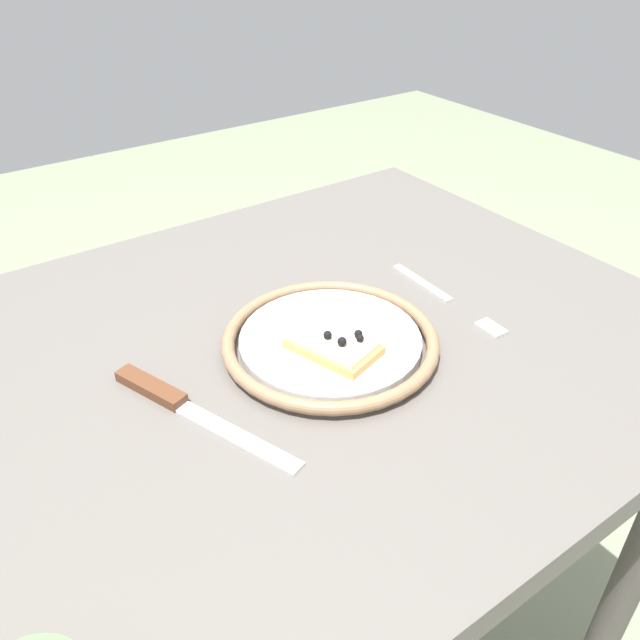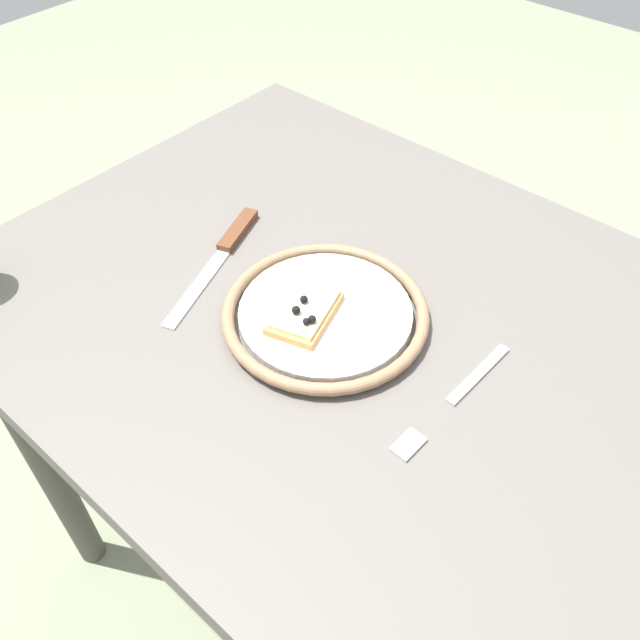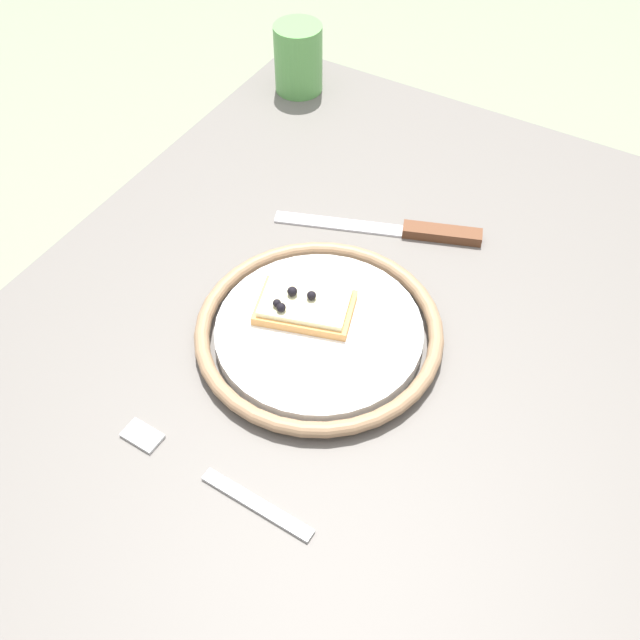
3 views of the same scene
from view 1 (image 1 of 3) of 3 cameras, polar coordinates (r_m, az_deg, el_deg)
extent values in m
cube|color=#5B5651|center=(0.77, -1.42, -2.62)|extent=(0.91, 0.73, 0.04)
cylinder|color=#4C4742|center=(1.39, 5.31, -3.56)|extent=(0.05, 0.05, 0.74)
cylinder|color=#4C4742|center=(1.14, 26.54, -18.86)|extent=(0.05, 0.05, 0.74)
cylinder|color=white|center=(0.73, 0.92, -2.05)|extent=(0.21, 0.21, 0.02)
torus|color=#8C6B4C|center=(0.73, 0.93, -1.78)|extent=(0.25, 0.25, 0.02)
cube|color=#CF8E4C|center=(0.71, 1.31, -2.40)|extent=(0.09, 0.11, 0.01)
cube|color=beige|center=(0.70, 1.32, -1.87)|extent=(0.08, 0.10, 0.01)
sphere|color=black|center=(0.69, 1.97, -1.95)|extent=(0.01, 0.01, 0.01)
sphere|color=black|center=(0.70, 0.69, -1.34)|extent=(0.01, 0.01, 0.01)
sphere|color=black|center=(0.70, 3.46, -1.25)|extent=(0.01, 0.01, 0.01)
sphere|color=black|center=(0.69, 3.61, -1.63)|extent=(0.01, 0.01, 0.01)
cube|color=silver|center=(0.63, -7.41, -10.31)|extent=(0.07, 0.15, 0.00)
cube|color=#59331E|center=(0.70, -14.92, -5.85)|extent=(0.05, 0.09, 0.01)
cube|color=silver|center=(0.87, 9.10, 3.31)|extent=(0.02, 0.11, 0.00)
cube|color=silver|center=(0.80, 15.08, -0.71)|extent=(0.02, 0.04, 0.00)
camera|label=2|loc=(0.73, 62.25, 30.47)|focal=37.49mm
camera|label=3|loc=(1.06, 15.32, 40.92)|focal=41.57mm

